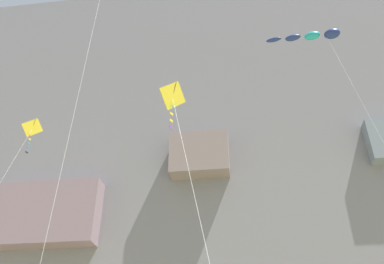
{
  "coord_description": "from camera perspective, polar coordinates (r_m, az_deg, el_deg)",
  "views": [
    {
      "loc": [
        5.67,
        1.62,
        3.12
      ],
      "look_at": [
        2.54,
        25.48,
        18.47
      ],
      "focal_mm": 38.5,
      "sensor_mm": 36.0,
      "label": 1
    }
  ],
  "objects": [
    {
      "name": "kite_windsock_near_cliff",
      "position": [
        32.46,
        16.56,
        12.64
      ],
      "size": [
        6.95,
        5.28,
        25.94
      ],
      "color": "navy",
      "rests_on": "ground"
    },
    {
      "name": "kite_diamond_upper_right",
      "position": [
        15.38,
        -2.34,
        3.5
      ],
      "size": [
        3.15,
        4.62,
        13.61
      ],
      "color": "yellow",
      "rests_on": "ground"
    },
    {
      "name": "kite_diamond_upper_left",
      "position": [
        27.96,
        -22.01,
        -0.87
      ],
      "size": [
        1.24,
        6.41,
        18.51
      ],
      "color": "yellow",
      "rests_on": "ground"
    },
    {
      "name": "cliff_face",
      "position": [
        74.15,
        2.31,
        -6.42
      ],
      "size": [
        180.0,
        29.99,
        71.5
      ],
      "color": "gray",
      "rests_on": "ground"
    }
  ]
}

